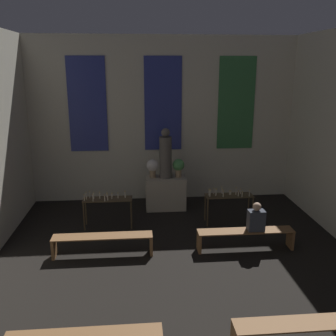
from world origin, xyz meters
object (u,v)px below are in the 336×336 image
altar (166,193)px  pew_back_right (245,235)px  candle_rack_right (229,199)px  person_seated (256,218)px  pew_second_right (307,329)px  statue (166,155)px  flower_vase_left (153,167)px  pew_back_left (103,241)px  candle_rack_left (107,202)px  flower_vase_right (178,166)px

altar → pew_back_right: bearing=-59.4°
altar → candle_rack_right: bearing=-36.7°
pew_back_right → person_seated: bearing=0.0°
candle_rack_right → person_seated: bearing=-80.8°
person_seated → pew_second_right: bearing=-94.1°
altar → statue: statue is taller
altar → person_seated: size_ratio=1.74×
flower_vase_left → person_seated: size_ratio=0.81×
pew_second_right → statue: bearing=105.3°
pew_back_left → person_seated: bearing=0.0°
statue → candle_rack_left: size_ratio=1.14×
flower_vase_left → pew_second_right: size_ratio=0.24×
candle_rack_left → pew_second_right: size_ratio=0.57×
statue → candle_rack_right: size_ratio=1.14×
flower_vase_right → altar: bearing=180.0°
altar → person_seated: 3.21m
pew_back_left → candle_rack_right: bearing=25.7°
flower_vase_left → person_seated: 3.46m
pew_second_right → person_seated: (0.22, 3.09, 0.39)m
pew_second_right → person_seated: size_ratio=3.31×
flower_vase_right → candle_rack_left: (-1.93, -1.15, -0.59)m
statue → altar: bearing=-90.0°
altar → pew_back_right: altar is taller
flower_vase_left → candle_rack_left: (-1.19, -1.15, -0.59)m
candle_rack_left → pew_back_right: bearing=-25.6°
pew_second_right → person_seated: person_seated is taller
candle_rack_left → person_seated: bearing=-24.1°
pew_back_right → flower_vase_left: bearing=126.1°
flower_vase_left → flower_vase_right: 0.73m
flower_vase_left → pew_back_left: bearing=-114.4°
pew_back_right → altar: bearing=120.6°
statue → flower_vase_left: (-0.37, -0.00, -0.33)m
candle_rack_right → altar: bearing=143.3°
candle_rack_left → person_seated: 3.67m
statue → pew_back_left: bearing=-120.6°
pew_back_left → pew_back_right: size_ratio=1.00×
candle_rack_right → person_seated: 1.52m
candle_rack_left → pew_second_right: candle_rack_left is taller
flower_vase_left → candle_rack_right: 2.31m
candle_rack_left → pew_back_left: size_ratio=0.57×
altar → candle_rack_left: (-1.56, -1.15, 0.19)m
candle_rack_right → pew_second_right: bearing=-89.7°
flower_vase_left → pew_back_left: flower_vase_left is taller
altar → statue: size_ratio=0.80×
statue → pew_back_left: 3.32m
pew_back_left → person_seated: size_ratio=3.31×
candle_rack_right → flower_vase_left: bearing=149.0°
altar → pew_second_right: altar is taller
pew_second_right → person_seated: bearing=85.9°
altar → flower_vase_left: size_ratio=2.15×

